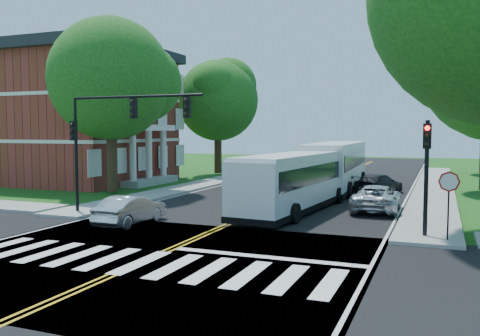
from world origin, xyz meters
The scene contains 21 objects.
ground centered at (0.00, 0.00, 0.00)m, with size 140.00×140.00×0.00m, color #164A12.
road centered at (0.00, 18.00, 0.01)m, with size 14.00×96.00×0.01m, color black.
cross_road centered at (0.00, 0.00, 0.01)m, with size 60.00×12.00×0.01m, color black.
center_line centered at (0.00, 22.00, 0.01)m, with size 0.36×70.00×0.01m, color gold.
edge_line_w centered at (-6.80, 22.00, 0.01)m, with size 0.12×70.00×0.01m, color silver.
edge_line_e centered at (6.80, 22.00, 0.01)m, with size 0.12×70.00×0.01m, color silver.
crosswalk centered at (0.00, -0.50, 0.02)m, with size 12.60×3.00×0.01m, color silver.
stop_bar centered at (3.50, 1.60, 0.02)m, with size 6.60×0.40×0.01m, color silver.
sidewalk_nw centered at (-8.30, 25.00, 0.07)m, with size 2.60×40.00×0.15m, color gray.
sidewalk_ne centered at (8.30, 25.00, 0.07)m, with size 2.60×40.00×0.15m, color gray.
tree_west_near centered at (-11.50, 14.00, 7.53)m, with size 8.00×8.00×11.40m.
tree_west_far centered at (-11.00, 30.00, 7.00)m, with size 7.60×7.60×10.67m.
brick_building centered at (-21.95, 20.00, 5.42)m, with size 20.00×13.00×10.80m.
signal_nw centered at (-5.86, 6.43, 4.38)m, with size 7.15×0.46×5.66m.
signal_ne centered at (8.20, 6.44, 2.96)m, with size 0.30×0.46×4.40m.
stop_sign centered at (9.00, 5.98, 2.03)m, with size 0.76×0.08×2.53m.
bus_lead centered at (1.74, 11.40, 1.58)m, with size 3.50×11.67×2.97m.
bus_follow centered at (1.92, 21.18, 1.76)m, with size 3.50×12.90×3.31m.
hatchback centered at (-4.02, 4.96, 0.66)m, with size 1.37×3.92×1.29m, color silver.
suv centered at (5.66, 12.80, 0.69)m, with size 2.25×4.88×1.36m, color silver.
dark_sedan centered at (4.90, 20.25, 0.67)m, with size 1.85×4.55×1.32m, color black.
Camera 1 is at (8.70, -13.94, 4.14)m, focal length 38.00 mm.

